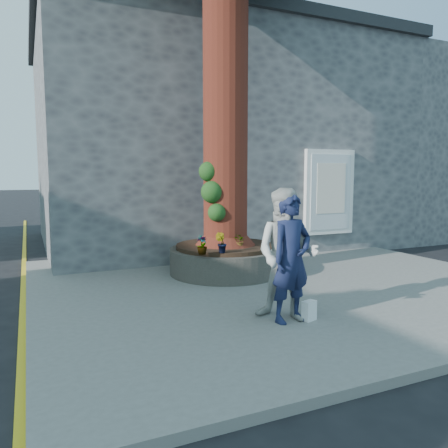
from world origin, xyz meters
name	(u,v)px	position (x,y,z in m)	size (l,w,h in m)	color
ground	(232,310)	(0.00, 0.00, 0.00)	(120.00, 120.00, 0.00)	black
pavement	(279,283)	(1.50, 1.00, 0.06)	(9.00, 8.00, 0.12)	slate
yellow_line	(23,317)	(-3.05, 1.00, 0.00)	(0.10, 30.00, 0.01)	yellow
stone_shop	(207,143)	(2.50, 7.20, 3.16)	(10.30, 8.30, 6.30)	#494B4E
neighbour_shop	(392,153)	(10.50, 7.20, 3.00)	(6.00, 8.00, 6.00)	#494B4E
planter	(225,259)	(0.80, 2.00, 0.41)	(2.30, 2.30, 0.60)	black
man	(291,258)	(0.39, -1.11, 1.01)	(0.65, 0.43, 1.79)	#161E3F
woman	(287,255)	(0.37, -1.02, 1.05)	(0.90, 0.70, 1.86)	beige
shopping_bag	(309,311)	(0.64, -1.19, 0.26)	(0.20, 0.12, 0.28)	white
plant_a	(202,245)	(-0.05, 1.15, 0.90)	(0.19, 0.13, 0.36)	gray
plant_b	(221,243)	(0.32, 1.15, 0.91)	(0.21, 0.20, 0.38)	gray
plant_c	(202,245)	(-0.05, 1.15, 0.89)	(0.19, 0.19, 0.33)	gray
plant_d	(240,241)	(0.88, 1.49, 0.86)	(0.25, 0.22, 0.28)	gray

